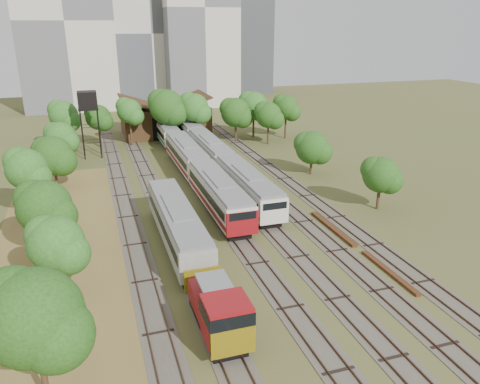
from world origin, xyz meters
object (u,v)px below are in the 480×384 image
object	(u,v)px
shunter_locomotive	(220,313)
water_tower	(88,102)
railcar_red_set	(201,173)
railcar_green_set	(210,151)

from	to	relation	value
shunter_locomotive	water_tower	world-z (taller)	water_tower
railcar_red_set	railcar_green_set	size ratio (longest dim) A/B	0.66
railcar_red_set	shunter_locomotive	size ratio (longest dim) A/B	4.27
shunter_locomotive	railcar_red_set	bearing A→B (deg)	78.82
water_tower	railcar_green_set	bearing A→B (deg)	-30.92
water_tower	railcar_red_set	bearing A→B (deg)	-57.89
shunter_locomotive	water_tower	size ratio (longest dim) A/B	0.78
railcar_green_set	water_tower	size ratio (longest dim) A/B	5.00
railcar_red_set	water_tower	bearing A→B (deg)	122.11
railcar_red_set	shunter_locomotive	bearing A→B (deg)	-101.18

